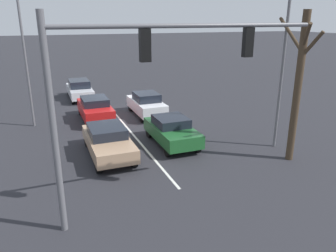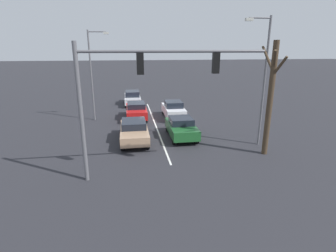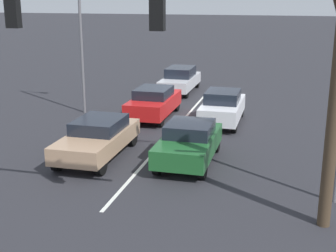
{
  "view_description": "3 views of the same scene",
  "coord_description": "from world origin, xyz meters",
  "px_view_note": "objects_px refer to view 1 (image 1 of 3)",
  "views": [
    {
      "loc": [
        4.54,
        21.17,
        6.34
      ],
      "look_at": [
        -0.84,
        7.38,
        1.45
      ],
      "focal_mm": 35.0,
      "sensor_mm": 36.0,
      "label": 1
    },
    {
      "loc": [
        2.22,
        23.94,
        6.27
      ],
      "look_at": [
        -0.47,
        6.64,
        1.04
      ],
      "focal_mm": 28.0,
      "sensor_mm": 36.0,
      "label": 2
    },
    {
      "loc": [
        -4.81,
        21.87,
        5.88
      ],
      "look_at": [
        -1.38,
        8.68,
        2.03
      ],
      "focal_mm": 50.0,
      "sensor_mm": 36.0,
      "label": 3
    }
  ],
  "objects_px": {
    "traffic_signal_gantry": "(138,74)",
    "bare_tree_near": "(298,83)",
    "street_lamp_left_shoulder": "(281,56)",
    "car_silver_midlane_third": "(80,89)",
    "street_lamp_right_shoulder": "(28,53)",
    "car_white_leftlane_second": "(146,104)",
    "car_tan_midlane_front": "(108,140)",
    "car_red_midlane_second": "(95,108)",
    "car_darkgreen_leftlane_front": "(172,130)"
  },
  "relations": [
    {
      "from": "car_silver_midlane_third",
      "to": "street_lamp_right_shoulder",
      "type": "distance_m",
      "value": 8.1
    },
    {
      "from": "car_red_midlane_second",
      "to": "bare_tree_near",
      "type": "distance_m",
      "value": 12.49
    },
    {
      "from": "car_red_midlane_second",
      "to": "car_silver_midlane_third",
      "type": "bearing_deg",
      "value": -88.34
    },
    {
      "from": "car_tan_midlane_front",
      "to": "car_white_leftlane_second",
      "type": "xyz_separation_m",
      "value": [
        -3.81,
        -5.87,
        0.03
      ]
    },
    {
      "from": "car_darkgreen_leftlane_front",
      "to": "car_silver_midlane_third",
      "type": "bearing_deg",
      "value": -75.41
    },
    {
      "from": "car_darkgreen_leftlane_front",
      "to": "street_lamp_right_shoulder",
      "type": "height_order",
      "value": "street_lamp_right_shoulder"
    },
    {
      "from": "car_red_midlane_second",
      "to": "street_lamp_left_shoulder",
      "type": "bearing_deg",
      "value": 133.74
    },
    {
      "from": "car_silver_midlane_third",
      "to": "street_lamp_left_shoulder",
      "type": "relative_size",
      "value": 0.56
    },
    {
      "from": "car_silver_midlane_third",
      "to": "street_lamp_right_shoulder",
      "type": "bearing_deg",
      "value": 62.14
    },
    {
      "from": "street_lamp_right_shoulder",
      "to": "street_lamp_left_shoulder",
      "type": "xyz_separation_m",
      "value": [
        -11.27,
        8.14,
        0.19
      ]
    },
    {
      "from": "car_darkgreen_leftlane_front",
      "to": "car_white_leftlane_second",
      "type": "distance_m",
      "value": 5.61
    },
    {
      "from": "car_darkgreen_leftlane_front",
      "to": "car_silver_midlane_third",
      "type": "distance_m",
      "value": 12.71
    },
    {
      "from": "car_tan_midlane_front",
      "to": "car_white_leftlane_second",
      "type": "distance_m",
      "value": 7.0
    },
    {
      "from": "traffic_signal_gantry",
      "to": "street_lamp_right_shoulder",
      "type": "relative_size",
      "value": 1.14
    },
    {
      "from": "car_tan_midlane_front",
      "to": "traffic_signal_gantry",
      "type": "bearing_deg",
      "value": 90.71
    },
    {
      "from": "car_darkgreen_leftlane_front",
      "to": "street_lamp_left_shoulder",
      "type": "relative_size",
      "value": 0.5
    },
    {
      "from": "car_white_leftlane_second",
      "to": "traffic_signal_gantry",
      "type": "relative_size",
      "value": 0.46
    },
    {
      "from": "car_tan_midlane_front",
      "to": "street_lamp_right_shoulder",
      "type": "distance_m",
      "value": 7.86
    },
    {
      "from": "street_lamp_right_shoulder",
      "to": "bare_tree_near",
      "type": "xyz_separation_m",
      "value": [
        -11.04,
        9.69,
        -0.81
      ]
    },
    {
      "from": "traffic_signal_gantry",
      "to": "street_lamp_left_shoulder",
      "type": "height_order",
      "value": "street_lamp_left_shoulder"
    },
    {
      "from": "street_lamp_right_shoulder",
      "to": "street_lamp_left_shoulder",
      "type": "bearing_deg",
      "value": 144.15
    },
    {
      "from": "car_silver_midlane_third",
      "to": "bare_tree_near",
      "type": "height_order",
      "value": "bare_tree_near"
    },
    {
      "from": "car_darkgreen_leftlane_front",
      "to": "car_red_midlane_second",
      "type": "distance_m",
      "value": 6.55
    },
    {
      "from": "car_white_leftlane_second",
      "to": "car_silver_midlane_third",
      "type": "relative_size",
      "value": 0.89
    },
    {
      "from": "car_tan_midlane_front",
      "to": "street_lamp_left_shoulder",
      "type": "xyz_separation_m",
      "value": [
        -8.09,
        1.96,
        3.87
      ]
    },
    {
      "from": "car_tan_midlane_front",
      "to": "car_white_leftlane_second",
      "type": "bearing_deg",
      "value": -123.02
    },
    {
      "from": "car_tan_midlane_front",
      "to": "street_lamp_right_shoulder",
      "type": "bearing_deg",
      "value": -62.82
    },
    {
      "from": "street_lamp_left_shoulder",
      "to": "bare_tree_near",
      "type": "relative_size",
      "value": 1.21
    },
    {
      "from": "car_red_midlane_second",
      "to": "traffic_signal_gantry",
      "type": "bearing_deg",
      "value": 88.36
    },
    {
      "from": "car_white_leftlane_second",
      "to": "street_lamp_right_shoulder",
      "type": "xyz_separation_m",
      "value": [
        6.99,
        -0.32,
        3.64
      ]
    },
    {
      "from": "car_white_leftlane_second",
      "to": "car_silver_midlane_third",
      "type": "height_order",
      "value": "car_white_leftlane_second"
    },
    {
      "from": "car_tan_midlane_front",
      "to": "street_lamp_left_shoulder",
      "type": "height_order",
      "value": "street_lamp_left_shoulder"
    },
    {
      "from": "car_tan_midlane_front",
      "to": "traffic_signal_gantry",
      "type": "height_order",
      "value": "traffic_signal_gantry"
    },
    {
      "from": "car_silver_midlane_third",
      "to": "bare_tree_near",
      "type": "distance_m",
      "value": 18.04
    },
    {
      "from": "car_red_midlane_second",
      "to": "bare_tree_near",
      "type": "relative_size",
      "value": 0.64
    },
    {
      "from": "car_silver_midlane_third",
      "to": "bare_tree_near",
      "type": "xyz_separation_m",
      "value": [
        -7.66,
        16.09,
        2.84
      ]
    },
    {
      "from": "car_tan_midlane_front",
      "to": "street_lamp_right_shoulder",
      "type": "height_order",
      "value": "street_lamp_right_shoulder"
    },
    {
      "from": "street_lamp_right_shoulder",
      "to": "bare_tree_near",
      "type": "distance_m",
      "value": 14.72
    },
    {
      "from": "car_silver_midlane_third",
      "to": "traffic_signal_gantry",
      "type": "height_order",
      "value": "traffic_signal_gantry"
    },
    {
      "from": "car_tan_midlane_front",
      "to": "car_red_midlane_second",
      "type": "bearing_deg",
      "value": -93.69
    },
    {
      "from": "car_red_midlane_second",
      "to": "car_silver_midlane_third",
      "type": "relative_size",
      "value": 0.95
    },
    {
      "from": "car_white_leftlane_second",
      "to": "bare_tree_near",
      "type": "relative_size",
      "value": 0.6
    },
    {
      "from": "car_darkgreen_leftlane_front",
      "to": "bare_tree_near",
      "type": "distance_m",
      "value": 6.52
    },
    {
      "from": "street_lamp_left_shoulder",
      "to": "car_red_midlane_second",
      "type": "bearing_deg",
      "value": -46.26
    },
    {
      "from": "car_tan_midlane_front",
      "to": "car_darkgreen_leftlane_front",
      "type": "bearing_deg",
      "value": -175.37
    },
    {
      "from": "car_white_leftlane_second",
      "to": "traffic_signal_gantry",
      "type": "height_order",
      "value": "traffic_signal_gantry"
    },
    {
      "from": "car_darkgreen_leftlane_front",
      "to": "car_white_leftlane_second",
      "type": "bearing_deg",
      "value": -94.17
    },
    {
      "from": "traffic_signal_gantry",
      "to": "bare_tree_near",
      "type": "relative_size",
      "value": 1.32
    },
    {
      "from": "car_tan_midlane_front",
      "to": "street_lamp_right_shoulder",
      "type": "relative_size",
      "value": 0.58
    },
    {
      "from": "bare_tree_near",
      "to": "car_white_leftlane_second",
      "type": "bearing_deg",
      "value": -66.63
    }
  ]
}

